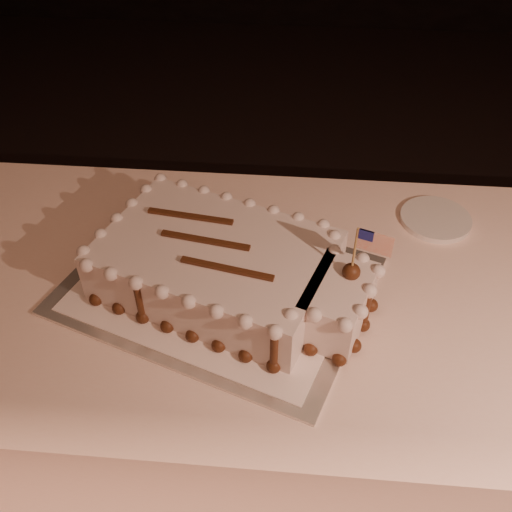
# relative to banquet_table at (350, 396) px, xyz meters

# --- Properties ---
(banquet_table) EXTENTS (2.40, 0.80, 0.75)m
(banquet_table) POSITION_rel_banquet_table_xyz_m (0.00, 0.00, 0.00)
(banquet_table) COLOR #FFD8C5
(banquet_table) RESTS_ON ground
(cake_board) EXTENTS (0.71, 0.62, 0.01)m
(cake_board) POSITION_rel_banquet_table_xyz_m (-0.32, -0.01, 0.38)
(cake_board) COLOR silver
(cake_board) RESTS_ON banquet_table
(doily) EXTENTS (0.64, 0.56, 0.00)m
(doily) POSITION_rel_banquet_table_xyz_m (-0.32, -0.01, 0.38)
(doily) COLOR white
(doily) RESTS_ON cake_board
(sheet_cake) EXTENTS (0.59, 0.45, 0.22)m
(sheet_cake) POSITION_rel_banquet_table_xyz_m (-0.29, -0.02, 0.44)
(sheet_cake) COLOR silver
(sheet_cake) RESTS_ON doily
(side_plate) EXTENTS (0.16, 0.16, 0.01)m
(side_plate) POSITION_rel_banquet_table_xyz_m (0.17, 0.25, 0.38)
(side_plate) COLOR silver
(side_plate) RESTS_ON banquet_table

